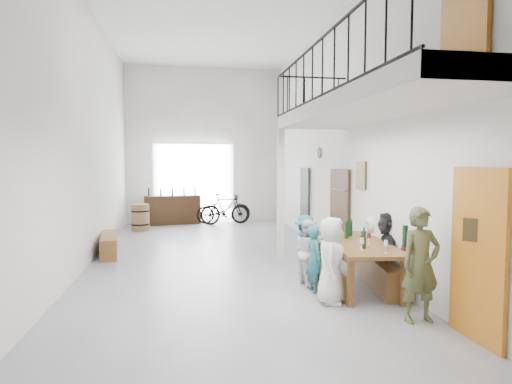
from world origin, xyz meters
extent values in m
plane|color=slate|center=(0.00, 0.00, 0.00)|extent=(12.00, 12.00, 0.00)
plane|color=white|center=(0.00, 6.00, 2.75)|extent=(5.50, 0.00, 5.50)
plane|color=white|center=(0.00, -6.00, 2.75)|extent=(5.50, 0.00, 5.50)
plane|color=white|center=(-2.75, 0.00, 2.75)|extent=(0.00, 12.00, 12.00)
plane|color=white|center=(2.75, 0.00, 2.75)|extent=(0.00, 12.00, 12.00)
plane|color=white|center=(0.00, 0.00, 5.50)|extent=(12.00, 12.00, 0.00)
cube|color=white|center=(-0.40, 5.94, 1.40)|extent=(2.80, 0.08, 2.80)
cube|color=#B06616|center=(2.70, -4.90, 1.05)|extent=(0.06, 0.95, 2.10)
cube|color=#3D2714|center=(2.70, -0.30, 1.00)|extent=(0.06, 1.10, 2.00)
cube|color=#2D372E|center=(2.70, 2.50, 1.00)|extent=(0.06, 0.80, 2.00)
cube|color=#B06616|center=(2.70, -4.50, 4.10)|extent=(0.06, 0.90, 1.95)
cube|color=#3D3018|center=(2.72, -1.40, 1.90)|extent=(0.04, 0.45, 0.55)
cylinder|color=white|center=(2.71, 1.20, 2.40)|extent=(0.04, 0.28, 0.28)
cube|color=silver|center=(2.00, -3.20, 3.00)|extent=(1.50, 5.60, 0.25)
cube|color=black|center=(1.27, -3.20, 3.98)|extent=(0.03, 5.60, 0.03)
cube|color=black|center=(1.27, -3.20, 3.15)|extent=(0.03, 5.60, 0.03)
cube|color=black|center=(2.00, -0.42, 3.98)|extent=(1.50, 0.03, 0.03)
cube|color=silver|center=(1.30, -0.45, 1.44)|extent=(0.14, 0.14, 2.88)
cube|color=brown|center=(2.20, -2.56, 0.76)|extent=(1.25, 2.45, 0.06)
cube|color=brown|center=(1.67, -3.51, 0.36)|extent=(0.09, 0.09, 0.73)
cube|color=brown|center=(2.47, -3.61, 0.36)|extent=(0.09, 0.09, 0.73)
cube|color=brown|center=(1.93, -1.51, 0.36)|extent=(0.09, 0.09, 0.73)
cube|color=brown|center=(2.73, -1.61, 0.36)|extent=(0.09, 0.09, 0.73)
cube|color=brown|center=(1.57, -2.46, 0.20)|extent=(0.33, 1.77, 0.41)
cube|color=brown|center=(2.57, -2.46, 0.25)|extent=(0.63, 2.15, 0.49)
cylinder|color=black|center=(2.05, -3.10, 0.97)|extent=(0.07, 0.07, 0.35)
cylinder|color=black|center=(2.12, -2.20, 0.97)|extent=(0.07, 0.07, 0.35)
cylinder|color=black|center=(2.22, -2.02, 0.97)|extent=(0.07, 0.07, 0.35)
cylinder|color=black|center=(2.29, -1.96, 0.97)|extent=(0.07, 0.07, 0.35)
cube|color=brown|center=(-2.50, 0.90, 0.23)|extent=(0.59, 1.69, 0.47)
cylinder|color=olive|center=(-2.12, 4.37, 0.42)|extent=(0.56, 0.56, 0.84)
cylinder|color=black|center=(-2.12, 4.37, 0.21)|extent=(0.57, 0.57, 0.05)
cylinder|color=black|center=(-2.12, 4.37, 0.63)|extent=(0.57, 0.57, 0.05)
cube|color=#3D2714|center=(-1.15, 5.65, 0.50)|extent=(1.95, 0.82, 1.00)
cylinder|color=black|center=(-1.94, 5.53, 1.14)|extent=(0.06, 0.06, 0.28)
cylinder|color=black|center=(-1.54, 5.57, 1.14)|extent=(0.06, 0.06, 0.28)
cylinder|color=black|center=(-1.15, 5.62, 1.14)|extent=(0.06, 0.06, 0.28)
cylinder|color=black|center=(-0.75, 5.67, 1.14)|extent=(0.06, 0.06, 0.28)
cylinder|color=black|center=(-0.37, 5.77, 1.14)|extent=(0.06, 0.06, 0.28)
imported|color=white|center=(1.45, -3.28, 0.66)|extent=(0.64, 0.76, 1.33)
imported|color=#226573|center=(1.37, -2.68, 0.55)|extent=(0.31, 0.43, 1.11)
imported|color=white|center=(1.40, -2.24, 0.58)|extent=(0.52, 0.63, 1.16)
imported|color=#226573|center=(1.51, -1.67, 0.58)|extent=(0.49, 0.78, 1.16)
imported|color=#AA2F1D|center=(2.80, -3.11, 0.58)|extent=(0.53, 0.74, 1.16)
imported|color=black|center=(2.76, -2.51, 0.65)|extent=(0.72, 1.26, 1.30)
imported|color=white|center=(2.77, -1.86, 0.56)|extent=(0.43, 0.60, 1.13)
imported|color=#4A502D|center=(2.37, -4.21, 0.78)|extent=(0.59, 0.41, 1.56)
imported|color=#174319|center=(2.45, 0.45, 0.22)|extent=(0.41, 0.36, 0.43)
imported|color=black|center=(0.58, 5.53, 0.48)|extent=(1.85, 0.68, 0.96)
imported|color=black|center=(0.67, 5.28, 0.54)|extent=(1.86, 0.83, 1.08)
camera|label=1|loc=(-0.76, -9.43, 2.16)|focal=30.00mm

